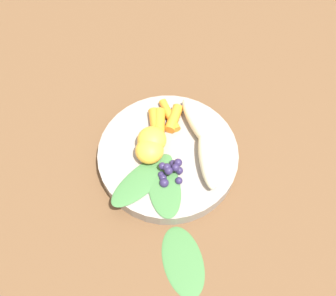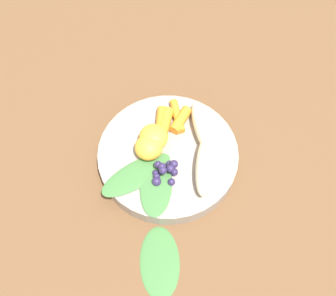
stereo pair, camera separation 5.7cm
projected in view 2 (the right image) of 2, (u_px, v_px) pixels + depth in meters
The scene contains 15 objects.
ground_plane at pixel (168, 159), 0.61m from camera, with size 2.40×2.40×0.00m, color brown.
bowl at pixel (168, 155), 0.60m from camera, with size 0.23×0.23×0.03m, color gray.
banana_peeled_left at pixel (204, 129), 0.59m from camera, with size 0.11×0.03×0.03m, color beige.
banana_peeled_right at pixel (206, 164), 0.55m from camera, with size 0.11×0.03×0.03m, color beige.
orange_segment_near at pixel (149, 150), 0.57m from camera, with size 0.05×0.05×0.03m, color #F4A833.
orange_segment_far at pixel (154, 137), 0.58m from camera, with size 0.05×0.05×0.04m, color #F4A833.
carrot_front at pixel (181, 120), 0.60m from camera, with size 0.02×0.02×0.05m, color orange.
carrot_mid_left at pixel (177, 116), 0.61m from camera, with size 0.01×0.01×0.06m, color orange.
carrot_mid_right at pixel (165, 121), 0.60m from camera, with size 0.02×0.02×0.05m, color orange.
carrot_rear at pixel (161, 122), 0.60m from camera, with size 0.02×0.02×0.06m, color orange.
blueberry_pile at pixel (164, 171), 0.55m from camera, with size 0.04×0.04×0.02m.
coconut_shred_patch at pixel (151, 179), 0.56m from camera, with size 0.04×0.04×0.00m, color white.
kale_leaf_left at pixel (137, 175), 0.56m from camera, with size 0.12×0.05×0.01m, color #3D7038.
kale_leaf_right at pixel (156, 185), 0.55m from camera, with size 0.10×0.05×0.01m, color #3D7038.
kale_leaf_stray at pixel (160, 262), 0.52m from camera, with size 0.11×0.06×0.01m, color #3D7038.
Camera 2 is at (-0.29, 0.03, 0.54)m, focal length 38.08 mm.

